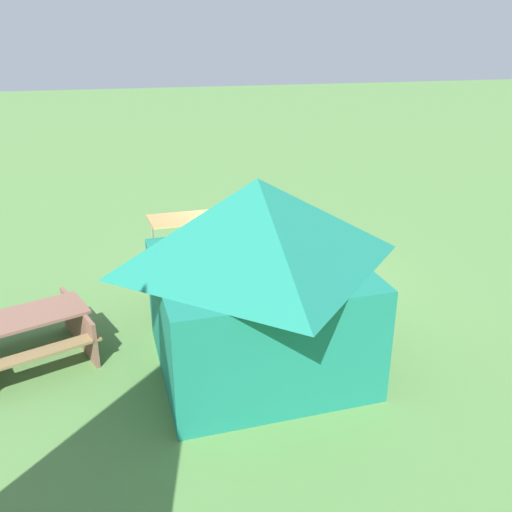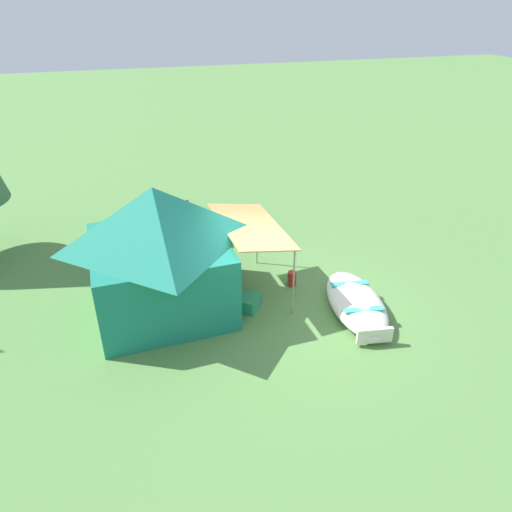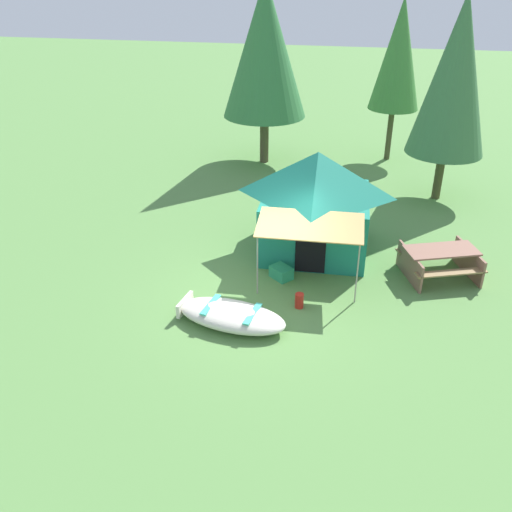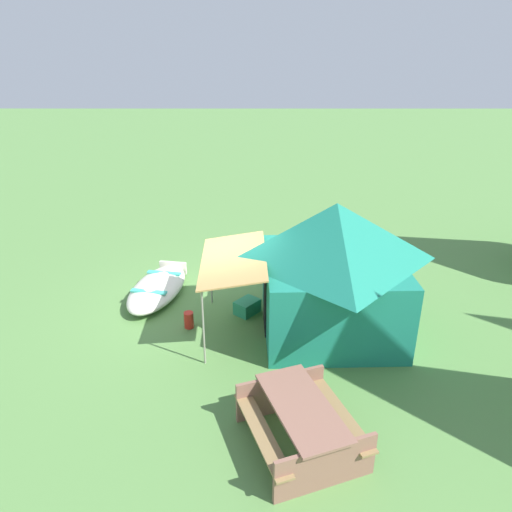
{
  "view_description": "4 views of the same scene",
  "coord_description": "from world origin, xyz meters",
  "px_view_note": "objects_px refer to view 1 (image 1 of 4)",
  "views": [
    {
      "loc": [
        2.61,
        9.17,
        4.51
      ],
      "look_at": [
        0.35,
        0.48,
        0.83
      ],
      "focal_mm": 38.73,
      "sensor_mm": 36.0,
      "label": 1
    },
    {
      "loc": [
        -7.85,
        3.16,
        5.98
      ],
      "look_at": [
        0.28,
        0.61,
        1.25
      ],
      "focal_mm": 33.13,
      "sensor_mm": 36.0,
      "label": 2
    },
    {
      "loc": [
        1.92,
        -11.21,
        7.24
      ],
      "look_at": [
        -0.27,
        0.04,
        0.97
      ],
      "focal_mm": 39.32,
      "sensor_mm": 36.0,
      "label": 3
    },
    {
      "loc": [
        9.41,
        0.99,
        5.42
      ],
      "look_at": [
        0.01,
        0.98,
        1.3
      ],
      "focal_mm": 33.05,
      "sensor_mm": 36.0,
      "label": 4
    }
  ],
  "objects_px": {
    "picnic_table": "(24,333)",
    "canvas_cabin_tent": "(257,273)",
    "cooler_box": "(267,297)",
    "fuel_can": "(220,272)",
    "beached_rowboat": "(275,247)"
  },
  "relations": [
    {
      "from": "beached_rowboat",
      "to": "canvas_cabin_tent",
      "type": "bearing_deg",
      "value": 69.97
    },
    {
      "from": "picnic_table",
      "to": "cooler_box",
      "type": "bearing_deg",
      "value": -167.44
    },
    {
      "from": "canvas_cabin_tent",
      "to": "beached_rowboat",
      "type": "bearing_deg",
      "value": -110.03
    },
    {
      "from": "picnic_table",
      "to": "canvas_cabin_tent",
      "type": "bearing_deg",
      "value": 165.0
    },
    {
      "from": "fuel_can",
      "to": "canvas_cabin_tent",
      "type": "bearing_deg",
      "value": 89.52
    },
    {
      "from": "canvas_cabin_tent",
      "to": "fuel_can",
      "type": "height_order",
      "value": "canvas_cabin_tent"
    },
    {
      "from": "beached_rowboat",
      "to": "cooler_box",
      "type": "height_order",
      "value": "beached_rowboat"
    },
    {
      "from": "beached_rowboat",
      "to": "canvas_cabin_tent",
      "type": "height_order",
      "value": "canvas_cabin_tent"
    },
    {
      "from": "cooler_box",
      "to": "fuel_can",
      "type": "xyz_separation_m",
      "value": [
        0.6,
        -1.22,
        0.02
      ]
    },
    {
      "from": "picnic_table",
      "to": "fuel_can",
      "type": "xyz_separation_m",
      "value": [
        -3.26,
        -2.08,
        -0.29
      ]
    },
    {
      "from": "canvas_cabin_tent",
      "to": "cooler_box",
      "type": "relative_size",
      "value": 7.94
    },
    {
      "from": "picnic_table",
      "to": "fuel_can",
      "type": "bearing_deg",
      "value": -147.41
    },
    {
      "from": "canvas_cabin_tent",
      "to": "cooler_box",
      "type": "xyz_separation_m",
      "value": [
        -0.63,
        -1.73,
        -1.28
      ]
    },
    {
      "from": "canvas_cabin_tent",
      "to": "fuel_can",
      "type": "bearing_deg",
      "value": -90.48
    },
    {
      "from": "picnic_table",
      "to": "fuel_can",
      "type": "distance_m",
      "value": 3.88
    }
  ]
}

